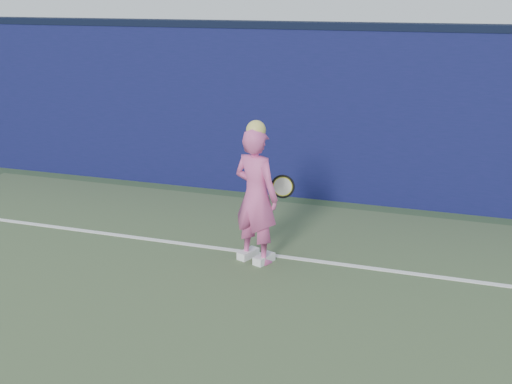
% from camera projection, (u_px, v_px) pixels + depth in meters
% --- Properties ---
extents(backstop_wall, '(24.00, 0.40, 2.50)m').
position_uv_depth(backstop_wall, '(323.00, 116.00, 9.53)').
color(backstop_wall, '#0D123D').
rests_on(backstop_wall, ground).
extents(wall_cap, '(24.00, 0.42, 0.10)m').
position_uv_depth(wall_cap, '(326.00, 26.00, 9.14)').
color(wall_cap, black).
rests_on(wall_cap, backstop_wall).
extents(player, '(0.68, 0.56, 1.67)m').
position_uv_depth(player, '(256.00, 195.00, 7.28)').
color(player, '#D95499').
rests_on(player, ground).
extents(racket, '(0.54, 0.12, 0.29)m').
position_uv_depth(racket, '(281.00, 187.00, 7.65)').
color(racket, black).
rests_on(racket, ground).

